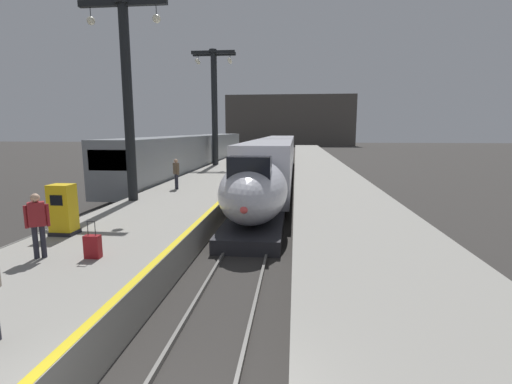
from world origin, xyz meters
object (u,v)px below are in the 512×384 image
object	(u,v)px
station_column_mid	(127,82)
highspeed_train_main	(275,160)
passenger_near_edge	(37,221)
ticket_machine_yellow	(63,212)
station_column_far	(214,98)
station_column_distant	(215,99)
regional_train_adjacent	(198,152)
passenger_far_waiting	(176,171)
rolling_suitcase	(93,247)

from	to	relation	value
station_column_mid	highspeed_train_main	bearing A→B (deg)	66.87
station_column_mid	passenger_near_edge	xyz separation A→B (m)	(1.07, -7.98, -4.43)
station_column_mid	ticket_machine_yellow	xyz separation A→B (m)	(0.35, -5.84, -4.68)
station_column_far	station_column_distant	world-z (taller)	station_column_far
highspeed_train_main	station_column_far	bearing A→B (deg)	144.10
highspeed_train_main	passenger_near_edge	world-z (taller)	highspeed_train_main
regional_train_adjacent	station_column_mid	xyz separation A→B (m)	(2.20, -20.21, 4.34)
regional_train_adjacent	station_column_mid	bearing A→B (deg)	-83.79
regional_train_adjacent	passenger_far_waiting	xyz separation A→B (m)	(3.18, -16.71, -0.09)
highspeed_train_main	ticket_machine_yellow	world-z (taller)	highspeed_train_main
passenger_near_edge	ticket_machine_yellow	bearing A→B (deg)	108.66
highspeed_train_main	station_column_far	world-z (taller)	station_column_far
regional_train_adjacent	station_column_mid	distance (m)	20.79
regional_train_adjacent	station_column_distant	distance (m)	5.77
regional_train_adjacent	station_column_mid	world-z (taller)	station_column_mid
regional_train_adjacent	station_column_distant	bearing A→B (deg)	-35.79
station_column_mid	passenger_far_waiting	bearing A→B (deg)	74.40
ticket_machine_yellow	regional_train_adjacent	bearing A→B (deg)	95.59
passenger_near_edge	ticket_machine_yellow	xyz separation A→B (m)	(-0.72, 2.14, -0.25)
station_column_mid	passenger_near_edge	world-z (taller)	station_column_mid
station_column_mid	station_column_far	world-z (taller)	station_column_far
regional_train_adjacent	station_column_far	distance (m)	5.98
highspeed_train_main	station_column_distant	distance (m)	9.27
passenger_near_edge	passenger_far_waiting	size ratio (longest dim) A/B	1.00
station_column_distant	rolling_suitcase	world-z (taller)	station_column_distant
regional_train_adjacent	passenger_near_edge	size ratio (longest dim) A/B	21.66
station_column_distant	passenger_far_waiting	world-z (taller)	station_column_distant
regional_train_adjacent	ticket_machine_yellow	distance (m)	26.18
station_column_mid	ticket_machine_yellow	size ratio (longest dim) A/B	5.61
station_column_distant	highspeed_train_main	bearing A→B (deg)	-39.22
station_column_far	rolling_suitcase	distance (m)	26.69
highspeed_train_main	passenger_near_edge	xyz separation A→B (m)	(-4.83, -21.79, 0.11)
station_column_mid	passenger_near_edge	size ratio (longest dim) A/B	5.31
passenger_far_waiting	ticket_machine_yellow	world-z (taller)	passenger_far_waiting
ticket_machine_yellow	highspeed_train_main	bearing A→B (deg)	74.23
passenger_near_edge	station_column_distant	bearing A→B (deg)	92.31
station_column_far	passenger_far_waiting	world-z (taller)	station_column_far
regional_train_adjacent	station_column_distant	xyz separation A→B (m)	(2.20, -1.59, 5.09)
regional_train_adjacent	highspeed_train_main	bearing A→B (deg)	-38.32
passenger_near_edge	passenger_far_waiting	world-z (taller)	same
station_column_distant	passenger_near_edge	size ratio (longest dim) A/B	6.16
highspeed_train_main	ticket_machine_yellow	xyz separation A→B (m)	(-5.55, -19.65, -0.14)
station_column_distant	passenger_near_edge	xyz separation A→B (m)	(1.07, -26.60, -5.18)
station_column_mid	passenger_near_edge	bearing A→B (deg)	-82.35
regional_train_adjacent	station_column_far	size ratio (longest dim) A/B	3.49
regional_train_adjacent	station_column_distant	size ratio (longest dim) A/B	3.52
highspeed_train_main	passenger_near_edge	distance (m)	22.32
station_column_far	ticket_machine_yellow	size ratio (longest dim) A/B	6.55
passenger_near_edge	rolling_suitcase	size ratio (longest dim) A/B	1.72
passenger_far_waiting	passenger_near_edge	bearing A→B (deg)	-89.53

